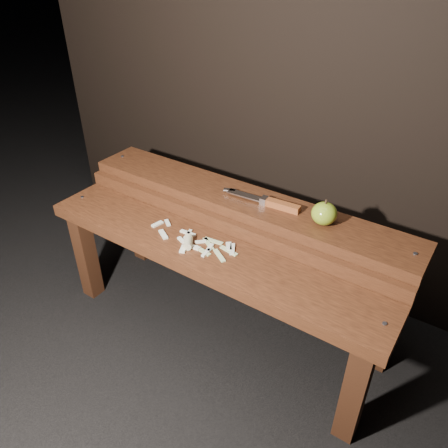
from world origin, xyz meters
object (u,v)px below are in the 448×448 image
Objects in this scene: bench_front_tier at (203,267)px; bench_rear_tier at (241,219)px; knife at (273,203)px; apple at (324,214)px.

bench_front_tier is 0.23m from bench_rear_tier.
knife is (0.11, 0.01, 0.10)m from bench_rear_tier.
bench_rear_tier is 14.67× the size of apple.
bench_rear_tier is at bearing -179.14° from apple.
bench_front_tier is 1.00× the size of bench_rear_tier.
bench_rear_tier is at bearing -176.27° from knife.
apple is 0.18m from knife.
apple is (0.29, 0.23, 0.18)m from bench_front_tier.
knife is at bearing 179.01° from apple.
apple is at bearing -0.99° from knife.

